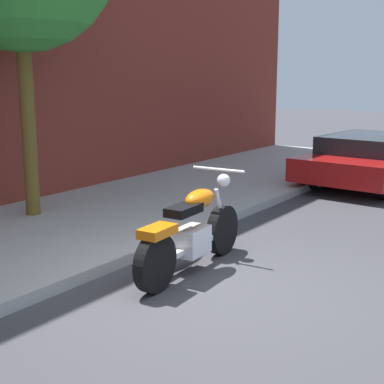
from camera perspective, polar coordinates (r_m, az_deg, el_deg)
name	(u,v)px	position (r m, az deg, el deg)	size (l,w,h in m)	color
ground_plane	(214,295)	(5.97, 2.22, -10.36)	(60.00, 60.00, 0.00)	#38383D
sidewalk	(24,240)	(7.91, -16.63, -4.69)	(21.49, 3.39, 0.14)	#9F9F9F
motorcycle	(192,233)	(6.50, -0.04, -4.21)	(2.13, 0.70, 1.13)	black
parked_car_red	(374,158)	(12.24, 17.91, 3.31)	(4.13, 2.14, 1.03)	black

